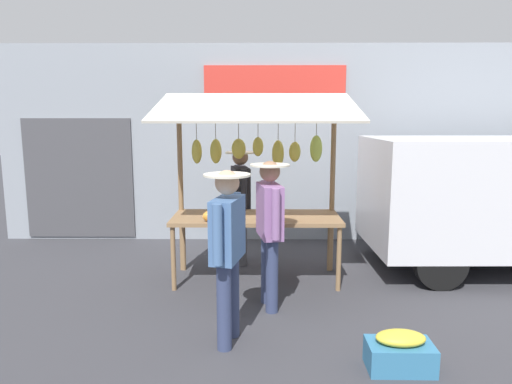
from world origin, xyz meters
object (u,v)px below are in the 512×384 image
(produce_crate_near, at_px, (400,352))
(market_stall, at_px, (255,165))
(shopper_with_ponytail, at_px, (270,222))
(vendor_with_sunhat, at_px, (241,196))
(shopper_with_shopping_bag, at_px, (228,242))

(produce_crate_near, bearing_deg, market_stall, -60.82)
(market_stall, height_order, shopper_with_ponytail, market_stall)
(vendor_with_sunhat, xyz_separation_m, shopper_with_ponytail, (-0.40, 1.66, -0.01))
(market_stall, distance_m, produce_crate_near, 2.97)
(produce_crate_near, bearing_deg, vendor_with_sunhat, -63.26)
(market_stall, relative_size, shopper_with_shopping_bag, 1.48)
(market_stall, xyz_separation_m, shopper_with_ponytail, (-0.17, 0.96, -0.54))
(market_stall, xyz_separation_m, shopper_with_shopping_bag, (0.24, 1.81, -0.54))
(vendor_with_sunhat, distance_m, shopper_with_ponytail, 1.70)
(vendor_with_sunhat, relative_size, produce_crate_near, 2.99)
(shopper_with_ponytail, bearing_deg, market_stall, -0.54)
(vendor_with_sunhat, distance_m, produce_crate_near, 3.45)
(produce_crate_near, bearing_deg, shopper_with_shopping_bag, -17.48)
(vendor_with_sunhat, xyz_separation_m, shopper_with_shopping_bag, (0.02, 2.51, -0.01))
(shopper_with_ponytail, distance_m, produce_crate_near, 1.93)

